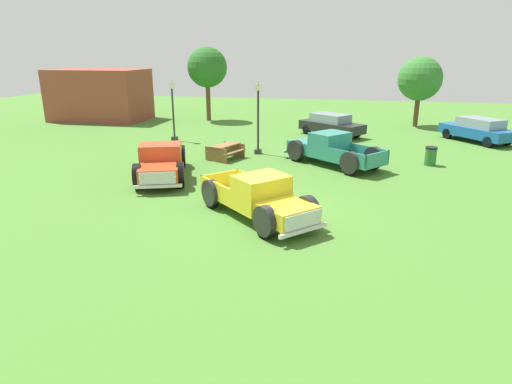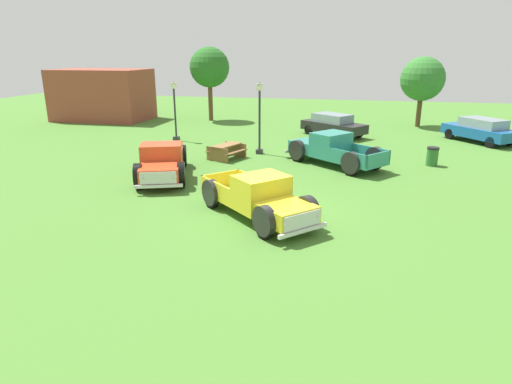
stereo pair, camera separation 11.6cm
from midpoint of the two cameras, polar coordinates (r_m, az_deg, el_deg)
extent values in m
plane|color=#477A2D|center=(15.64, 1.85, -2.90)|extent=(80.00, 80.00, 0.00)
cube|color=yellow|center=(13.88, 4.24, -2.73)|extent=(2.17, 2.17, 0.56)
cube|color=silver|center=(13.32, 6.32, -3.70)|extent=(1.00, 1.05, 0.47)
sphere|color=silver|center=(13.71, 8.25, -3.02)|extent=(0.20, 0.20, 0.20)
sphere|color=silver|center=(12.96, 4.17, -4.13)|extent=(0.20, 0.20, 0.20)
cube|color=yellow|center=(14.86, 0.88, -0.04)|extent=(2.13, 2.14, 1.17)
cube|color=#8C9EA8|center=(14.30, 2.31, 0.31)|extent=(1.04, 1.09, 0.51)
cube|color=yellow|center=(16.40, -2.58, -0.28)|extent=(2.72, 2.70, 0.10)
cube|color=yellow|center=(16.72, -0.23, 1.28)|extent=(1.60, 1.53, 0.56)
cube|color=yellow|center=(15.92, -5.08, 0.35)|extent=(1.60, 1.53, 0.56)
cube|color=yellow|center=(17.15, -4.39, 1.65)|extent=(1.23, 1.29, 0.56)
cylinder|color=black|center=(14.50, 6.88, -3.09)|extent=(0.71, 0.70, 0.77)
cylinder|color=#B7B7BC|center=(14.50, 6.91, -3.08)|extent=(0.39, 0.39, 0.31)
cylinder|color=black|center=(14.43, 6.90, -2.36)|extent=(0.90, 0.88, 0.98)
cylinder|color=black|center=(13.51, 1.35, -4.56)|extent=(0.71, 0.70, 0.77)
cylinder|color=#B7B7BC|center=(13.50, 1.32, -4.57)|extent=(0.39, 0.39, 0.31)
cylinder|color=black|center=(13.43, 1.36, -3.79)|extent=(0.90, 0.88, 0.98)
cylinder|color=black|center=(17.06, -0.58, 0.28)|extent=(0.71, 0.70, 0.77)
cylinder|color=#B7B7BC|center=(17.06, -0.55, 0.28)|extent=(0.39, 0.39, 0.31)
cylinder|color=black|center=(17.00, -0.58, 0.90)|extent=(0.90, 0.88, 0.98)
cylinder|color=black|center=(16.23, -5.62, -0.74)|extent=(0.71, 0.70, 0.77)
cylinder|color=#B7B7BC|center=(16.22, -5.65, -0.75)|extent=(0.39, 0.39, 0.31)
cylinder|color=black|center=(16.17, -5.64, -0.09)|extent=(0.90, 0.88, 0.98)
cube|color=silver|center=(13.41, 6.39, -5.02)|extent=(1.35, 1.41, 0.12)
cube|color=#2D8475|center=(23.74, 7.11, 5.95)|extent=(2.28, 2.28, 0.59)
cube|color=silver|center=(24.31, 5.71, 6.28)|extent=(0.97, 1.18, 0.50)
sphere|color=silver|center=(23.84, 4.62, 6.16)|extent=(0.21, 0.21, 0.21)
sphere|color=silver|center=(24.74, 6.84, 6.51)|extent=(0.21, 0.21, 0.21)
cube|color=#2D8475|center=(22.67, 9.86, 6.10)|extent=(2.21, 2.27, 1.23)
cube|color=#8C9EA8|center=(23.05, 8.67, 7.04)|extent=(1.01, 1.23, 0.54)
cube|color=#2D8475|center=(21.67, 13.38, 3.81)|extent=(2.88, 2.81, 0.11)
cube|color=#2D8475|center=(20.93, 11.99, 4.40)|extent=(1.81, 1.48, 0.59)
cube|color=#2D8475|center=(22.25, 14.81, 4.98)|extent=(1.81, 1.48, 0.59)
cube|color=#2D8475|center=(20.96, 15.76, 4.13)|extent=(1.19, 1.45, 0.59)
cylinder|color=black|center=(23.17, 5.51, 4.97)|extent=(0.78, 0.70, 0.82)
cylinder|color=#B7B7BC|center=(23.17, 5.49, 4.97)|extent=(0.42, 0.41, 0.33)
cylinder|color=black|center=(23.13, 5.53, 5.47)|extent=(0.99, 0.88, 1.03)
cylinder|color=black|center=(24.44, 8.57, 5.52)|extent=(0.78, 0.70, 0.82)
cylinder|color=#B7B7BC|center=(24.45, 8.58, 5.53)|extent=(0.42, 0.41, 0.33)
cylinder|color=black|center=(24.40, 8.59, 6.00)|extent=(0.99, 0.88, 1.03)
cylinder|color=black|center=(20.83, 12.40, 3.17)|extent=(0.78, 0.70, 0.82)
cylinder|color=#B7B7BC|center=(20.82, 12.38, 3.16)|extent=(0.42, 0.41, 0.33)
cylinder|color=black|center=(20.78, 12.44, 3.71)|extent=(0.99, 0.88, 1.03)
cylinder|color=black|center=(22.23, 15.35, 3.86)|extent=(0.78, 0.70, 0.82)
cylinder|color=#B7B7BC|center=(22.24, 15.37, 3.86)|extent=(0.42, 0.41, 0.33)
cylinder|color=black|center=(22.18, 15.40, 4.37)|extent=(0.99, 0.88, 1.03)
cube|color=silver|center=(24.41, 5.61, 5.52)|extent=(1.31, 1.59, 0.13)
cube|color=#D14723|center=(18.77, -12.26, 2.48)|extent=(2.06, 2.04, 0.58)
cube|color=silver|center=(17.99, -12.45, 1.80)|extent=(1.39, 0.55, 0.49)
sphere|color=silver|center=(17.95, -10.40, 2.00)|extent=(0.21, 0.21, 0.21)
sphere|color=silver|center=(18.07, -14.48, 1.82)|extent=(0.21, 0.21, 0.21)
cube|color=#D14723|center=(20.13, -12.01, 4.46)|extent=(2.14, 1.90, 1.22)
cube|color=#8C9EA8|center=(19.44, -12.19, 4.80)|extent=(1.45, 0.56, 0.54)
cube|color=#D14723|center=(22.01, -11.60, 4.13)|extent=(2.42, 2.70, 0.11)
cube|color=#D14723|center=(21.88, -9.44, 5.10)|extent=(0.84, 2.12, 0.58)
cube|color=#D14723|center=(22.01, -13.85, 4.89)|extent=(0.84, 2.12, 0.58)
cube|color=#D14723|center=(22.97, -11.49, 5.59)|extent=(1.70, 0.68, 0.58)
cylinder|color=black|center=(18.79, -9.49, 1.74)|extent=(0.49, 0.84, 0.81)
cylinder|color=#B7B7BC|center=(18.79, -9.46, 1.74)|extent=(0.35, 0.39, 0.32)
cylinder|color=black|center=(18.74, -9.53, 2.34)|extent=(0.63, 1.06, 1.02)
cylinder|color=black|center=(18.95, -14.88, 1.51)|extent=(0.49, 0.84, 0.81)
cylinder|color=#B7B7BC|center=(18.95, -14.91, 1.51)|extent=(0.35, 0.39, 0.32)
cylinder|color=black|center=(18.89, -14.93, 2.10)|extent=(0.63, 1.06, 1.02)
cylinder|color=black|center=(22.23, -9.25, 4.25)|extent=(0.49, 0.84, 0.81)
cylinder|color=#B7B7BC|center=(22.23, -9.23, 4.26)|extent=(0.35, 0.39, 0.32)
cylinder|color=black|center=(22.18, -9.28, 4.77)|extent=(0.63, 1.06, 1.02)
cylinder|color=black|center=(22.36, -13.83, 4.05)|extent=(0.49, 0.84, 0.81)
cylinder|color=#B7B7BC|center=(22.36, -13.85, 4.04)|extent=(0.35, 0.39, 0.32)
cylinder|color=black|center=(22.31, -13.87, 4.55)|extent=(0.63, 1.06, 1.02)
cube|color=silver|center=(18.04, -12.39, 0.75)|extent=(1.86, 0.76, 0.13)
cube|color=black|center=(30.67, 10.16, 8.35)|extent=(4.67, 4.13, 0.61)
cube|color=#7F939E|center=(30.68, 10.00, 9.46)|extent=(2.92, 2.72, 0.56)
cylinder|color=black|center=(30.45, 13.33, 7.50)|extent=(0.64, 0.55, 0.65)
cylinder|color=black|center=(29.17, 11.44, 7.19)|extent=(0.64, 0.55, 0.65)
cylinder|color=black|center=(32.29, 8.95, 8.33)|extent=(0.64, 0.55, 0.65)
cylinder|color=black|center=(31.08, 6.99, 8.05)|extent=(0.64, 0.55, 0.65)
cube|color=#195699|center=(31.49, 27.17, 6.95)|extent=(4.21, 4.83, 0.63)
cube|color=#7F939E|center=(31.30, 27.54, 7.97)|extent=(2.78, 3.01, 0.57)
cylinder|color=black|center=(31.92, 23.99, 6.92)|extent=(0.56, 0.66, 0.67)
cylinder|color=black|center=(33.16, 25.98, 7.02)|extent=(0.56, 0.66, 0.67)
cylinder|color=black|center=(29.93, 28.32, 5.70)|extent=(0.56, 0.66, 0.67)
cylinder|color=black|center=(31.25, 30.25, 5.83)|extent=(0.56, 0.66, 0.67)
cube|color=#2D2D33|center=(24.93, 0.59, 5.30)|extent=(0.36, 0.36, 0.25)
cylinder|color=#2D2D33|center=(24.61, 0.60, 9.30)|extent=(0.12, 0.12, 3.27)
cube|color=#F2EACC|center=(24.40, 0.62, 13.51)|extent=(0.28, 0.28, 0.36)
cone|color=#2D2D33|center=(24.39, 0.62, 13.93)|extent=(0.32, 0.32, 0.14)
cube|color=#2D2D33|center=(29.20, -10.20, 6.88)|extent=(0.36, 0.36, 0.25)
cylinder|color=#2D2D33|center=(28.94, -10.38, 10.10)|extent=(0.12, 0.12, 3.06)
cube|color=#F2EACC|center=(28.77, -10.57, 13.47)|extent=(0.28, 0.28, 0.36)
cone|color=#2D2D33|center=(28.76, -10.59, 13.83)|extent=(0.32, 0.32, 0.14)
cube|color=olive|center=(23.65, -3.71, 6.12)|extent=(1.42, 1.97, 0.06)
cube|color=olive|center=(23.35, -2.53, 5.24)|extent=(0.93, 1.77, 0.05)
cube|color=olive|center=(24.07, -4.83, 5.58)|extent=(0.93, 1.77, 0.05)
cube|color=olive|center=(23.12, -4.92, 4.87)|extent=(1.33, 0.60, 0.75)
cube|color=olive|center=(24.34, -2.54, 5.58)|extent=(1.33, 0.60, 0.75)
cylinder|color=#2D6B2D|center=(23.94, 22.08, 4.20)|extent=(0.56, 0.56, 0.85)
cylinder|color=black|center=(23.85, 22.21, 5.30)|extent=(0.59, 0.59, 0.10)
cylinder|color=brown|center=(36.27, 20.53, 9.83)|extent=(0.36, 0.36, 2.36)
sphere|color=#33752D|center=(36.06, 20.95, 13.59)|extent=(3.25, 3.25, 3.25)
cylinder|color=brown|center=(37.35, -5.85, 11.61)|extent=(0.36, 0.36, 3.10)
sphere|color=#286623|center=(37.15, -5.98, 15.85)|extent=(3.22, 3.22, 3.22)
cube|color=brown|center=(39.73, -19.26, 11.86)|extent=(7.49, 4.75, 4.14)
camera|label=1|loc=(0.06, -89.78, 0.07)|focal=30.74mm
camera|label=2|loc=(0.06, 90.22, -0.07)|focal=30.74mm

